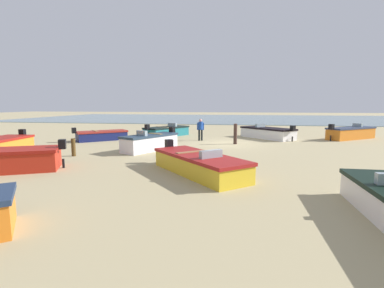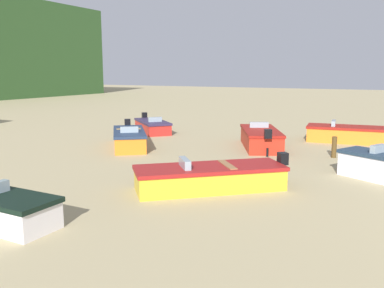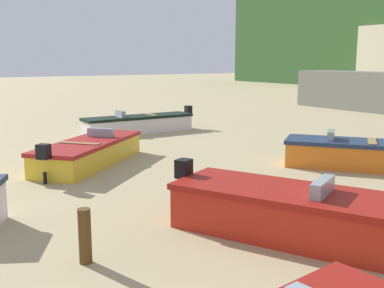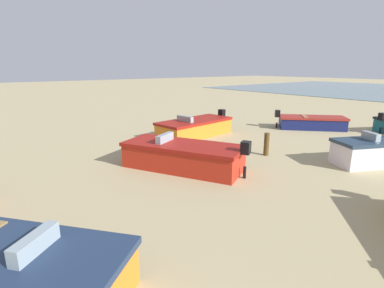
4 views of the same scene
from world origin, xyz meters
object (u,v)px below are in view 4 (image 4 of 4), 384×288
at_px(boat_orange_5, 195,128).
at_px(boat_white_6, 383,151).
at_px(boat_orange_10, 1,268).
at_px(boat_navy_9, 311,122).
at_px(mooring_post_mid_beach, 266,144).
at_px(boat_red_4, 183,156).

relative_size(boat_orange_5, boat_white_6, 1.14).
bearing_deg(boat_white_6, boat_orange_10, 111.15).
xyz_separation_m(boat_navy_9, mooring_post_mid_beach, (-1.71, 6.35, 0.09)).
relative_size(boat_red_4, boat_orange_5, 1.01).
bearing_deg(boat_navy_9, boat_orange_5, -65.91).
distance_m(boat_orange_10, mooring_post_mid_beach, 9.65).
bearing_deg(boat_white_6, boat_red_4, 82.66).
bearing_deg(boat_orange_10, mooring_post_mid_beach, 154.55).
distance_m(boat_orange_5, boat_navy_9, 7.00).
xyz_separation_m(boat_navy_9, boat_orange_10, (-3.86, 15.76, 0.06)).
xyz_separation_m(boat_red_4, boat_orange_10, (-2.96, 5.80, -0.03)).
bearing_deg(boat_orange_10, boat_orange_5, 177.20).
bearing_deg(boat_navy_9, mooring_post_mid_beach, -27.15).
bearing_deg(boat_orange_10, boat_red_4, 168.70).
height_order(boat_white_6, boat_orange_10, boat_white_6).
relative_size(boat_navy_9, boat_orange_10, 0.87).
xyz_separation_m(boat_white_6, boat_orange_10, (1.22, 11.91, -0.05)).
relative_size(boat_orange_5, boat_navy_9, 1.23).
bearing_deg(boat_red_4, boat_white_6, -60.73).
distance_m(boat_orange_5, mooring_post_mid_beach, 4.52).
bearing_deg(boat_white_6, boat_orange_5, 45.02).
relative_size(boat_orange_10, mooring_post_mid_beach, 4.49).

